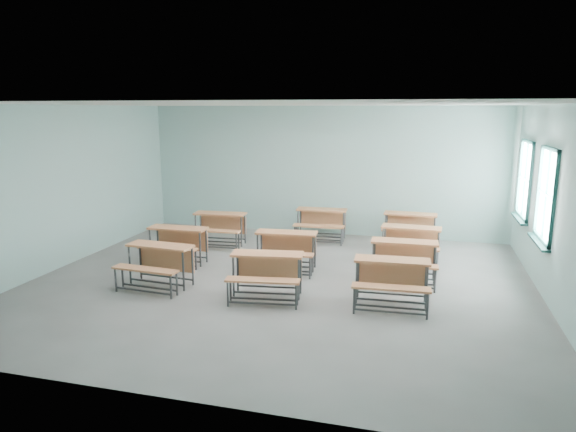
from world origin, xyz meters
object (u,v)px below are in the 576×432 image
desk_unit_r0c1 (266,269)px  desk_unit_r0c2 (392,276)px  desk_unit_r1c1 (285,245)px  desk_unit_r2c0 (219,224)px  desk_unit_r3c2 (410,224)px  desk_unit_r2c2 (410,239)px  desk_unit_r0c0 (157,259)px  desk_unit_r3c1 (321,220)px  desk_unit_r1c0 (176,240)px  desk_unit_r1c2 (404,255)px

desk_unit_r0c1 → desk_unit_r0c2: 2.05m
desk_unit_r0c2 → desk_unit_r1c1: (-2.13, 1.37, 0.00)m
desk_unit_r0c1 → desk_unit_r2c0: size_ratio=1.04×
desk_unit_r2c0 → desk_unit_r3c2: same height
desk_unit_r2c2 → desk_unit_r3c2: 1.42m
desk_unit_r0c0 → desk_unit_r3c1: same height
desk_unit_r0c2 → desk_unit_r3c2: (0.16, 3.89, 0.00)m
desk_unit_r0c1 → desk_unit_r0c2: size_ratio=1.05×
desk_unit_r1c0 → desk_unit_r2c2: same height
desk_unit_r1c0 → desk_unit_r2c2: (4.61, 1.30, 0.00)m
desk_unit_r1c0 → desk_unit_r3c1: same height
desk_unit_r2c2 → desk_unit_r3c2: size_ratio=1.02×
desk_unit_r1c1 → desk_unit_r2c0: (-1.99, 1.42, 0.00)m
desk_unit_r0c1 → desk_unit_r3c1: size_ratio=1.05×
desk_unit_r0c1 → desk_unit_r3c2: (2.20, 4.07, 0.00)m
desk_unit_r0c0 → desk_unit_r1c2: bearing=22.7°
desk_unit_r3c2 → desk_unit_r0c2: bearing=-90.8°
desk_unit_r0c2 → desk_unit_r3c1: bearing=113.5°
desk_unit_r0c1 → desk_unit_r0c0: bearing=171.2°
desk_unit_r0c0 → desk_unit_r1c0: bearing=107.8°
desk_unit_r3c1 → desk_unit_r0c0: bearing=-121.0°
desk_unit_r1c0 → desk_unit_r1c2: same height
desk_unit_r1c0 → desk_unit_r1c2: bearing=0.1°
desk_unit_r0c1 → desk_unit_r1c1: bearing=85.4°
desk_unit_r0c0 → desk_unit_r2c0: size_ratio=1.00×
desk_unit_r0c0 → desk_unit_r0c1: bearing=3.5°
desk_unit_r0c2 → desk_unit_r1c2: (0.14, 1.25, 0.00)m
desk_unit_r0c1 → desk_unit_r1c1: 1.56m
desk_unit_r0c1 → desk_unit_r1c2: (2.18, 1.43, 0.00)m
desk_unit_r1c0 → desk_unit_r1c2: size_ratio=1.00×
desk_unit_r2c0 → desk_unit_r2c2: size_ratio=1.01×
desk_unit_r0c0 → desk_unit_r2c0: (-0.04, 2.94, 0.00)m
desk_unit_r0c2 → desk_unit_r2c2: bearing=82.1°
desk_unit_r1c2 → desk_unit_r2c2: bearing=85.2°
desk_unit_r0c2 → desk_unit_r1c0: same height
desk_unit_r0c1 → desk_unit_r1c0: 2.71m
desk_unit_r0c0 → desk_unit_r0c2: 4.08m
desk_unit_r3c1 → desk_unit_r1c0: bearing=-135.2°
desk_unit_r0c0 → desk_unit_r0c1: 2.03m
desk_unit_r0c0 → desk_unit_r1c0: (-0.32, 1.33, 0.00)m
desk_unit_r2c2 → desk_unit_r3c1: same height
desk_unit_r0c0 → desk_unit_r0c2: size_ratio=1.01×
desk_unit_r0c2 → desk_unit_r1c1: 2.54m
desk_unit_r0c1 → desk_unit_r2c2: 3.49m
desk_unit_r0c1 → desk_unit_r0c2: bearing=-2.9°
desk_unit_r1c1 → desk_unit_r1c2: 2.28m
desk_unit_r1c0 → desk_unit_r2c2: size_ratio=0.97×
desk_unit_r1c2 → desk_unit_r3c1: 3.35m
desk_unit_r0c0 → desk_unit_r3c2: bearing=48.0°
desk_unit_r1c1 → desk_unit_r3c1: (0.20, 2.51, 0.00)m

